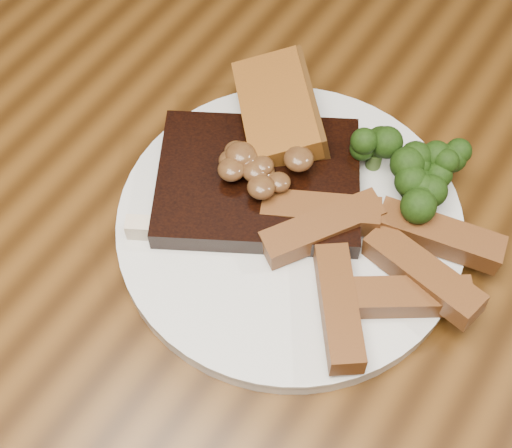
{
  "coord_description": "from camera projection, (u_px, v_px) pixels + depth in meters",
  "views": [
    {
      "loc": [
        0.13,
        -0.21,
        1.23
      ],
      "look_at": [
        -0.02,
        0.02,
        0.78
      ],
      "focal_mm": 50.0,
      "sensor_mm": 36.0,
      "label": 1
    }
  ],
  "objects": [
    {
      "name": "steak_bone",
      "position": [
        219.0,
        234.0,
        0.53
      ],
      "size": [
        0.13,
        0.08,
        0.02
      ],
      "primitive_type": "cube",
      "rotation": [
        0.0,
        0.0,
        0.53
      ],
      "color": "beige",
      "rests_on": "plate"
    },
    {
      "name": "broccoli_cluster",
      "position": [
        405.0,
        167.0,
        0.55
      ],
      "size": [
        0.07,
        0.07,
        0.04
      ],
      "primitive_type": null,
      "color": "#1B370C",
      "rests_on": "plate"
    },
    {
      "name": "garlic_bread",
      "position": [
        276.0,
        125.0,
        0.58
      ],
      "size": [
        0.11,
        0.11,
        0.02
      ],
      "primitive_type": "cube",
      "rotation": [
        0.0,
        0.0,
        -0.82
      ],
      "color": "#984E1B",
      "rests_on": "plate"
    },
    {
      "name": "plate",
      "position": [
        290.0,
        225.0,
        0.55
      ],
      "size": [
        0.31,
        0.31,
        0.01
      ],
      "primitive_type": "cylinder",
      "rotation": [
        0.0,
        0.0,
        -0.21
      ],
      "color": "silver",
      "rests_on": "dining_table"
    },
    {
      "name": "dining_table",
      "position": [
        260.0,
        319.0,
        0.62
      ],
      "size": [
        1.6,
        0.9,
        0.75
      ],
      "color": "#4D2D0F",
      "rests_on": "ground"
    },
    {
      "name": "steak",
      "position": [
        258.0,
        183.0,
        0.55
      ],
      "size": [
        0.19,
        0.18,
        0.02
      ],
      "primitive_type": "cube",
      "rotation": [
        0.0,
        0.0,
        0.53
      ],
      "color": "black",
      "rests_on": "plate"
    },
    {
      "name": "mushroom_pile",
      "position": [
        257.0,
        169.0,
        0.53
      ],
      "size": [
        0.07,
        0.07,
        0.03
      ],
      "primitive_type": null,
      "color": "#56381B",
      "rests_on": "steak"
    },
    {
      "name": "potato_wedges",
      "position": [
        373.0,
        264.0,
        0.51
      ],
      "size": [
        0.12,
        0.12,
        0.02
      ],
      "primitive_type": null,
      "color": "brown",
      "rests_on": "plate"
    }
  ]
}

